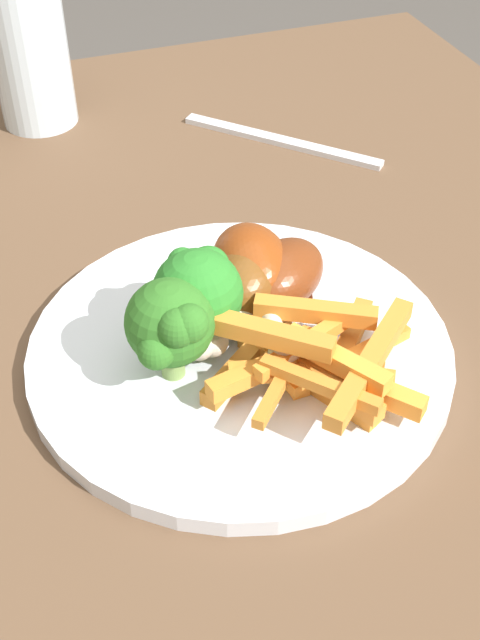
# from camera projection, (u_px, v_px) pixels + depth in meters

# --- Properties ---
(dining_table) EXTENTS (0.91, 0.86, 0.71)m
(dining_table) POSITION_uv_depth(u_px,v_px,m) (166.00, 450.00, 0.61)
(dining_table) COLOR brown
(dining_table) RESTS_ON ground_plane
(dinner_plate) EXTENTS (0.27, 0.27, 0.01)m
(dinner_plate) POSITION_uv_depth(u_px,v_px,m) (240.00, 350.00, 0.52)
(dinner_plate) COLOR silver
(dinner_plate) RESTS_ON dining_table
(broccoli_floret_front) EXTENTS (0.06, 0.06, 0.07)m
(broccoli_floret_front) POSITION_uv_depth(u_px,v_px,m) (197.00, 293.00, 0.49)
(broccoli_floret_front) COLOR #77A04D
(broccoli_floret_front) RESTS_ON dinner_plate
(broccoli_floret_middle) EXTENTS (0.06, 0.05, 0.07)m
(broccoli_floret_middle) POSITION_uv_depth(u_px,v_px,m) (169.00, 326.00, 0.47)
(broccoli_floret_middle) COLOR #80A253
(broccoli_floret_middle) RESTS_ON dinner_plate
(carrot_fries_pile) EXTENTS (0.16, 0.14, 0.04)m
(carrot_fries_pile) POSITION_uv_depth(u_px,v_px,m) (311.00, 358.00, 0.48)
(carrot_fries_pile) COLOR orange
(carrot_fries_pile) RESTS_ON dinner_plate
(chicken_drumstick_near) EXTENTS (0.09, 0.11, 0.04)m
(chicken_drumstick_near) POSITION_uv_depth(u_px,v_px,m) (277.00, 280.00, 0.53)
(chicken_drumstick_near) COLOR #4C1C0B
(chicken_drumstick_near) RESTS_ON dinner_plate
(chicken_drumstick_far) EXTENTS (0.13, 0.06, 0.05)m
(chicken_drumstick_far) POSITION_uv_depth(u_px,v_px,m) (253.00, 271.00, 0.53)
(chicken_drumstick_far) COLOR #5E210A
(chicken_drumstick_far) RESTS_ON dinner_plate
(chicken_drumstick_extra) EXTENTS (0.10, 0.10, 0.05)m
(chicken_drumstick_extra) POSITION_uv_depth(u_px,v_px,m) (244.00, 282.00, 0.53)
(chicken_drumstick_extra) COLOR #4B240C
(chicken_drumstick_extra) RESTS_ON dinner_plate
(fork) EXTENTS (0.15, 0.14, 0.00)m
(fork) POSITION_uv_depth(u_px,v_px,m) (281.00, 141.00, 0.73)
(fork) COLOR silver
(fork) RESTS_ON dining_table
(water_glass) EXTENTS (0.07, 0.07, 0.14)m
(water_glass) POSITION_uv_depth(u_px,v_px,m) (30.00, 51.00, 0.72)
(water_glass) COLOR silver
(water_glass) RESTS_ON dining_table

